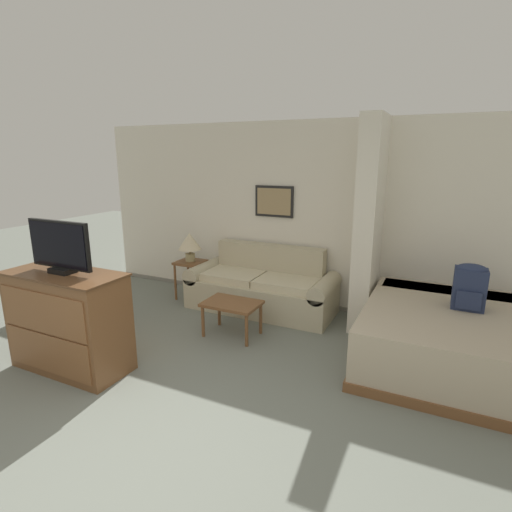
% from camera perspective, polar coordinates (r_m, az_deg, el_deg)
% --- Properties ---
extents(ground_plane, '(20.00, 20.00, 0.00)m').
position_cam_1_polar(ground_plane, '(3.33, -18.66, -26.58)').
color(ground_plane, slate).
extents(wall_back, '(6.61, 0.16, 2.60)m').
position_cam_1_polar(wall_back, '(5.74, 6.22, 5.70)').
color(wall_back, silver).
rests_on(wall_back, ground_plane).
extents(wall_partition_pillar, '(0.24, 0.71, 2.60)m').
position_cam_1_polar(wall_partition_pillar, '(5.08, 15.79, 4.21)').
color(wall_partition_pillar, silver).
rests_on(wall_partition_pillar, ground_plane).
extents(couch, '(2.08, 0.84, 0.88)m').
position_cam_1_polar(couch, '(5.67, 0.88, -4.51)').
color(couch, '#B7AD8E').
rests_on(couch, ground_plane).
extents(coffee_table, '(0.67, 0.46, 0.42)m').
position_cam_1_polar(coffee_table, '(4.84, -3.47, -7.23)').
color(coffee_table, brown).
rests_on(coffee_table, ground_plane).
extents(side_table, '(0.40, 0.40, 0.58)m').
position_cam_1_polar(side_table, '(6.13, -9.31, -1.76)').
color(side_table, brown).
rests_on(side_table, ground_plane).
extents(table_lamp, '(0.35, 0.35, 0.43)m').
position_cam_1_polar(table_lamp, '(6.03, -9.46, 1.94)').
color(table_lamp, tan).
rests_on(table_lamp, side_table).
extents(tv_dresser, '(1.24, 0.56, 1.02)m').
position_cam_1_polar(tv_dresser, '(4.49, -25.19, -8.44)').
color(tv_dresser, brown).
rests_on(tv_dresser, ground_plane).
extents(tv, '(0.77, 0.16, 0.52)m').
position_cam_1_polar(tv, '(4.27, -26.25, 1.12)').
color(tv, black).
rests_on(tv, tv_dresser).
extents(bed, '(1.65, 1.93, 0.60)m').
position_cam_1_polar(bed, '(4.67, 25.47, -10.38)').
color(bed, brown).
rests_on(bed, ground_plane).
extents(backpack, '(0.31, 0.26, 0.47)m').
position_cam_1_polar(backpack, '(4.63, 28.21, -3.76)').
color(backpack, '#232D4C').
rests_on(backpack, bed).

